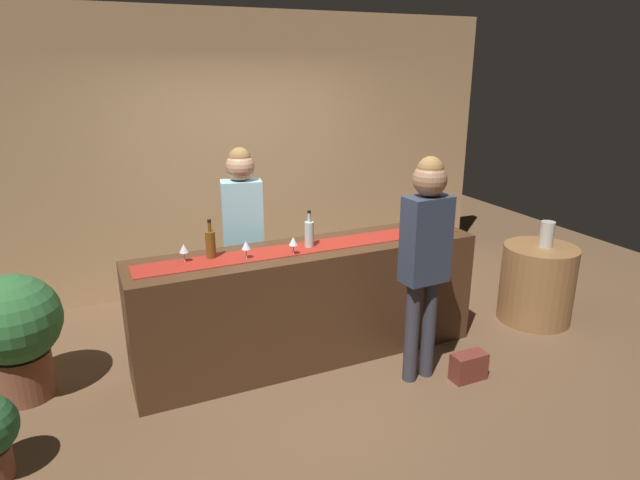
# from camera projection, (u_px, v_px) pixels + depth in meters

# --- Properties ---
(ground_plane) EXTENTS (10.00, 10.00, 0.00)m
(ground_plane) POSITION_uv_depth(u_px,v_px,m) (309.00, 355.00, 4.62)
(ground_plane) COLOR brown
(back_wall) EXTENTS (6.00, 0.12, 2.90)m
(back_wall) POSITION_uv_depth(u_px,v_px,m) (238.00, 153.00, 5.82)
(back_wall) COLOR tan
(back_wall) RESTS_ON ground
(bar_counter) EXTENTS (2.85, 0.60, 0.97)m
(bar_counter) POSITION_uv_depth(u_px,v_px,m) (309.00, 303.00, 4.47)
(bar_counter) COLOR #472B19
(bar_counter) RESTS_ON ground
(counter_runner_cloth) EXTENTS (2.71, 0.28, 0.01)m
(counter_runner_cloth) POSITION_uv_depth(u_px,v_px,m) (308.00, 247.00, 4.32)
(counter_runner_cloth) COLOR maroon
(counter_runner_cloth) RESTS_ON bar_counter
(wine_bottle_amber) EXTENTS (0.07, 0.07, 0.30)m
(wine_bottle_amber) POSITION_uv_depth(u_px,v_px,m) (211.00, 244.00, 4.05)
(wine_bottle_amber) COLOR brown
(wine_bottle_amber) RESTS_ON bar_counter
(wine_bottle_clear) EXTENTS (0.07, 0.07, 0.30)m
(wine_bottle_clear) POSITION_uv_depth(u_px,v_px,m) (309.00, 234.00, 4.30)
(wine_bottle_clear) COLOR #B2C6C1
(wine_bottle_clear) RESTS_ON bar_counter
(wine_glass_near_customer) EXTENTS (0.07, 0.07, 0.14)m
(wine_glass_near_customer) POSITION_uv_depth(u_px,v_px,m) (293.00, 242.00, 4.12)
(wine_glass_near_customer) COLOR silver
(wine_glass_near_customer) RESTS_ON bar_counter
(wine_glass_mid_counter) EXTENTS (0.07, 0.07, 0.14)m
(wine_glass_mid_counter) POSITION_uv_depth(u_px,v_px,m) (184.00, 249.00, 3.96)
(wine_glass_mid_counter) COLOR silver
(wine_glass_mid_counter) RESTS_ON bar_counter
(wine_glass_far_end) EXTENTS (0.07, 0.07, 0.14)m
(wine_glass_far_end) POSITION_uv_depth(u_px,v_px,m) (246.00, 246.00, 4.03)
(wine_glass_far_end) COLOR silver
(wine_glass_far_end) RESTS_ON bar_counter
(bartender) EXTENTS (0.37, 0.26, 1.71)m
(bartender) POSITION_uv_depth(u_px,v_px,m) (243.00, 223.00, 4.65)
(bartender) COLOR #26262B
(bartender) RESTS_ON ground
(customer_sipping) EXTENTS (0.35, 0.25, 1.75)m
(customer_sipping) POSITION_uv_depth(u_px,v_px,m) (426.00, 246.00, 3.97)
(customer_sipping) COLOR #33333D
(customer_sipping) RESTS_ON ground
(round_side_table) EXTENTS (0.68, 0.68, 0.74)m
(round_side_table) POSITION_uv_depth(u_px,v_px,m) (537.00, 283.00, 5.17)
(round_side_table) COLOR olive
(round_side_table) RESTS_ON ground
(vase_on_side_table) EXTENTS (0.13, 0.13, 0.24)m
(vase_on_side_table) POSITION_uv_depth(u_px,v_px,m) (547.00, 234.00, 5.03)
(vase_on_side_table) COLOR #B7B2A8
(vase_on_side_table) RESTS_ON round_side_table
(potted_plant_tall) EXTENTS (0.65, 0.65, 0.96)m
(potted_plant_tall) POSITION_uv_depth(u_px,v_px,m) (16.00, 329.00, 3.89)
(potted_plant_tall) COLOR brown
(potted_plant_tall) RESTS_ON ground
(handbag) EXTENTS (0.28, 0.14, 0.22)m
(handbag) POSITION_uv_depth(u_px,v_px,m) (469.00, 366.00, 4.24)
(handbag) COLOR brown
(handbag) RESTS_ON ground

